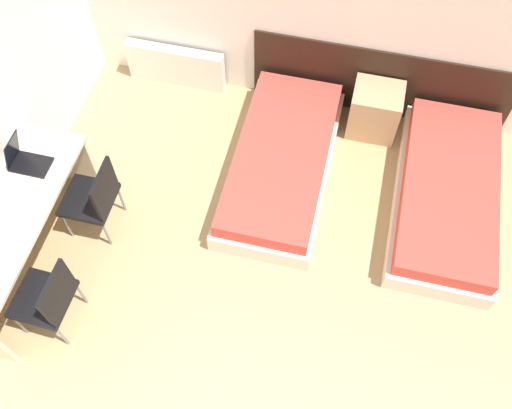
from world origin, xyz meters
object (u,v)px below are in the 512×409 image
Objects in this scene: bed_near_window at (281,163)px; bed_near_door at (447,195)px; chair_near_notebook at (48,298)px; chair_near_laptop at (94,197)px; nightstand at (375,111)px; laptop at (25,160)px.

bed_near_door is (1.62, 0.00, 0.00)m from bed_near_window.
bed_near_window is 2.31× the size of chair_near_notebook.
bed_near_door is at bearing 16.91° from chair_near_laptop.
nightstand is at bearing 135.29° from bed_near_door.
bed_near_door is 3.62× the size of nightstand.
chair_near_laptop reaches higher than bed_near_door.
laptop reaches higher than chair_near_laptop.
chair_near_notebook is (-3.13, -1.95, 0.30)m from bed_near_door.
bed_near_door is 3.86m from laptop.
bed_near_window is 3.62× the size of nightstand.
chair_near_laptop is 2.60× the size of laptop.
chair_near_notebook is (-2.32, -2.75, 0.20)m from nightstand.
chair_near_laptop is at bearing -4.24° from laptop.
nightstand is 2.92m from chair_near_laptop.
chair_near_notebook reaches higher than nightstand.
bed_near_window is 1.00× the size of bed_near_door.
nightstand is 3.61m from chair_near_notebook.
bed_near_window is at bearing 54.00° from chair_near_notebook.
laptop reaches higher than nightstand.
nightstand is at bearing 44.71° from bed_near_window.
chair_near_notebook is at bearing -148.00° from bed_near_door.
chair_near_laptop and chair_near_notebook have the same top height.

